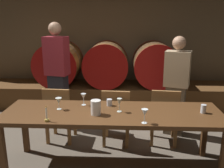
# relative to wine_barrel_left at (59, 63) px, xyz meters

# --- Properties ---
(back_wall) EXTENTS (6.65, 0.24, 2.43)m
(back_wall) POSITION_rel_wine_barrel_left_xyz_m (1.00, 0.55, 0.29)
(back_wall) COLOR brown
(back_wall) RESTS_ON ground
(barrel_shelf) EXTENTS (5.98, 0.90, 0.47)m
(barrel_shelf) POSITION_rel_wine_barrel_left_xyz_m (1.00, 0.00, -0.69)
(barrel_shelf) COLOR brown
(barrel_shelf) RESTS_ON ground
(wine_barrel_left) EXTENTS (0.92, 0.90, 0.92)m
(wine_barrel_left) POSITION_rel_wine_barrel_left_xyz_m (0.00, 0.00, 0.00)
(wine_barrel_left) COLOR brown
(wine_barrel_left) RESTS_ON barrel_shelf
(wine_barrel_center) EXTENTS (0.92, 0.90, 0.92)m
(wine_barrel_center) POSITION_rel_wine_barrel_left_xyz_m (1.02, 0.00, 0.00)
(wine_barrel_center) COLOR brown
(wine_barrel_center) RESTS_ON barrel_shelf
(wine_barrel_right) EXTENTS (0.92, 0.90, 0.92)m
(wine_barrel_right) POSITION_rel_wine_barrel_left_xyz_m (2.05, 0.00, 0.00)
(wine_barrel_right) COLOR #513319
(wine_barrel_right) RESTS_ON barrel_shelf
(dining_table) EXTENTS (2.67, 0.79, 0.77)m
(dining_table) POSITION_rel_wine_barrel_left_xyz_m (1.25, -2.36, -0.23)
(dining_table) COLOR #4C2D16
(dining_table) RESTS_ON ground
(chair_left) EXTENTS (0.43, 0.43, 0.88)m
(chair_left) POSITION_rel_wine_barrel_left_xyz_m (0.41, -1.71, -0.43)
(chair_left) COLOR olive
(chair_left) RESTS_ON ground
(chair_center) EXTENTS (0.42, 0.42, 0.88)m
(chair_center) POSITION_rel_wine_barrel_left_xyz_m (1.28, -1.77, -0.43)
(chair_center) COLOR olive
(chair_center) RESTS_ON ground
(chair_right) EXTENTS (0.44, 0.44, 0.88)m
(chair_right) POSITION_rel_wine_barrel_left_xyz_m (1.99, -1.72, -0.43)
(chair_right) COLOR olive
(chair_right) RESTS_ON ground
(guest_left) EXTENTS (0.42, 0.32, 1.81)m
(guest_left) POSITION_rel_wine_barrel_left_xyz_m (0.26, -1.12, 0.01)
(guest_left) COLOR black
(guest_left) RESTS_ON ground
(guest_right) EXTENTS (0.44, 0.36, 1.60)m
(guest_right) POSITION_rel_wine_barrel_left_xyz_m (2.23, -1.34, -0.10)
(guest_right) COLOR brown
(guest_right) RESTS_ON ground
(candle_center) EXTENTS (0.05, 0.05, 0.19)m
(candle_center) POSITION_rel_wine_barrel_left_xyz_m (0.54, -2.68, -0.11)
(candle_center) COLOR olive
(candle_center) RESTS_ON dining_table
(pitcher) EXTENTS (0.12, 0.12, 0.17)m
(pitcher) POSITION_rel_wine_barrel_left_xyz_m (1.06, -2.45, -0.07)
(pitcher) COLOR white
(pitcher) RESTS_ON dining_table
(wine_glass_far_left) EXTENTS (0.08, 0.08, 0.15)m
(wine_glass_far_left) POSITION_rel_wine_barrel_left_xyz_m (0.58, -2.31, -0.05)
(wine_glass_far_left) COLOR silver
(wine_glass_far_left) RESTS_ON dining_table
(wine_glass_center_left) EXTENTS (0.07, 0.07, 0.15)m
(wine_glass_center_left) POSITION_rel_wine_barrel_left_xyz_m (0.86, -2.14, -0.04)
(wine_glass_center_left) COLOR white
(wine_glass_center_left) RESTS_ON dining_table
(wine_glass_center_right) EXTENTS (0.06, 0.06, 0.17)m
(wine_glass_center_right) POSITION_rel_wine_barrel_left_xyz_m (1.33, -2.35, -0.04)
(wine_glass_center_right) COLOR silver
(wine_glass_center_right) RESTS_ON dining_table
(wine_glass_far_right) EXTENTS (0.07, 0.07, 0.16)m
(wine_glass_far_right) POSITION_rel_wine_barrel_left_xyz_m (1.61, -2.68, -0.04)
(wine_glass_far_right) COLOR white
(wine_glass_far_right) RESTS_ON dining_table
(cup_left) EXTENTS (0.07, 0.07, 0.09)m
(cup_left) POSITION_rel_wine_barrel_left_xyz_m (1.20, -2.15, -0.11)
(cup_left) COLOR silver
(cup_left) RESTS_ON dining_table
(cup_right) EXTENTS (0.06, 0.06, 0.10)m
(cup_right) POSITION_rel_wine_barrel_left_xyz_m (2.34, -2.35, -0.10)
(cup_right) COLOR silver
(cup_right) RESTS_ON dining_table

